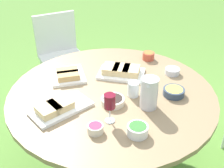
% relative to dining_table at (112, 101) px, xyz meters
% --- Properties ---
extents(ground_plane, '(40.00, 40.00, 0.00)m').
position_rel_dining_table_xyz_m(ground_plane, '(0.00, 0.00, -0.63)').
color(ground_plane, '#5B8C38').
extents(dining_table, '(1.44, 1.44, 0.71)m').
position_rel_dining_table_xyz_m(dining_table, '(0.00, 0.00, 0.00)').
color(dining_table, '#4C4C51').
rests_on(dining_table, ground_plane).
extents(chair_near_right, '(0.61, 0.61, 0.89)m').
position_rel_dining_table_xyz_m(chair_near_right, '(-0.86, -0.84, -0.10)').
color(chair_near_right, silver).
rests_on(chair_near_right, ground_plane).
extents(water_pitcher, '(0.12, 0.11, 0.21)m').
position_rel_dining_table_xyz_m(water_pitcher, '(0.10, 0.27, 0.18)').
color(water_pitcher, silver).
rests_on(water_pitcher, dining_table).
extents(wine_glass, '(0.07, 0.07, 0.19)m').
position_rel_dining_table_xyz_m(wine_glass, '(0.31, 0.08, 0.22)').
color(wine_glass, silver).
rests_on(wine_glass, dining_table).
extents(platter_bread_main, '(0.26, 0.36, 0.07)m').
position_rel_dining_table_xyz_m(platter_bread_main, '(-0.24, -0.00, 0.11)').
color(platter_bread_main, white).
rests_on(platter_bread_main, dining_table).
extents(platter_charcuterie, '(0.43, 0.37, 0.07)m').
position_rel_dining_table_xyz_m(platter_charcuterie, '(0.32, -0.26, 0.11)').
color(platter_charcuterie, white).
rests_on(platter_charcuterie, dining_table).
extents(platter_sandwich_side, '(0.37, 0.36, 0.06)m').
position_rel_dining_table_xyz_m(platter_sandwich_side, '(-0.08, -0.37, 0.10)').
color(platter_sandwich_side, white).
rests_on(platter_sandwich_side, dining_table).
extents(bowl_fries, '(0.15, 0.15, 0.05)m').
position_rel_dining_table_xyz_m(bowl_fries, '(-0.08, 0.42, 0.11)').
color(bowl_fries, '#334256').
rests_on(bowl_fries, dining_table).
extents(bowl_salad, '(0.12, 0.12, 0.06)m').
position_rel_dining_table_xyz_m(bowl_salad, '(0.38, 0.27, 0.11)').
color(bowl_salad, white).
rests_on(bowl_salad, dining_table).
extents(bowl_olives, '(0.15, 0.15, 0.04)m').
position_rel_dining_table_xyz_m(bowl_olives, '(0.14, 0.05, 0.10)').
color(bowl_olives, beige).
rests_on(bowl_olives, dining_table).
extents(bowl_dip_red, '(0.09, 0.09, 0.05)m').
position_rel_dining_table_xyz_m(bowl_dip_red, '(0.43, 0.03, 0.11)').
color(bowl_dip_red, beige).
rests_on(bowl_dip_red, dining_table).
extents(bowl_dip_cream, '(0.11, 0.11, 0.05)m').
position_rel_dining_table_xyz_m(bowl_dip_cream, '(-0.37, 0.37, 0.10)').
color(bowl_dip_cream, silver).
rests_on(bowl_dip_cream, dining_table).
extents(bowl_roasted_veg, '(0.10, 0.10, 0.06)m').
position_rel_dining_table_xyz_m(bowl_roasted_veg, '(-0.56, 0.15, 0.11)').
color(bowl_roasted_veg, '#B74733').
rests_on(bowl_roasted_veg, dining_table).
extents(cup_water_near, '(0.08, 0.08, 0.10)m').
position_rel_dining_table_xyz_m(cup_water_near, '(0.01, 0.15, 0.13)').
color(cup_water_near, silver).
rests_on(cup_water_near, dining_table).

